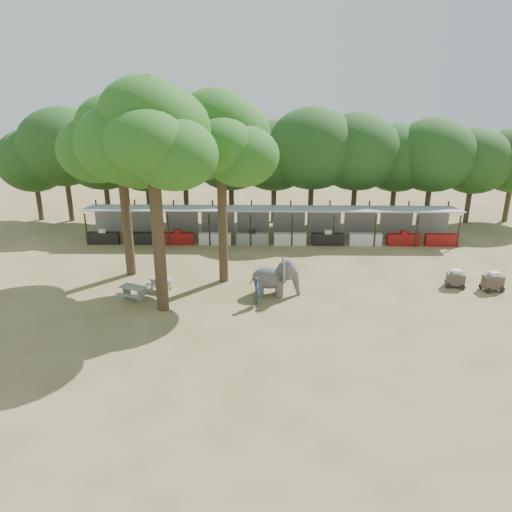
{
  "coord_description": "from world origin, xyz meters",
  "views": [
    {
      "loc": [
        -0.53,
        -22.39,
        12.09
      ],
      "look_at": [
        -1.0,
        5.0,
        2.0
      ],
      "focal_mm": 35.0,
      "sensor_mm": 36.0,
      "label": 1
    }
  ],
  "objects_px": {
    "yard_tree_center": "(149,136)",
    "cart_front": "(456,279)",
    "yard_tree_left": "(118,143)",
    "picnic_table_far": "(161,282)",
    "elephant": "(276,277)",
    "yard_tree_back": "(219,140)",
    "handler": "(257,292)",
    "picnic_table_near": "(134,291)",
    "cart_back": "(493,281)"
  },
  "relations": [
    {
      "from": "picnic_table_far",
      "to": "cart_back",
      "type": "height_order",
      "value": "cart_back"
    },
    {
      "from": "yard_tree_center",
      "to": "yard_tree_left",
      "type": "bearing_deg",
      "value": 120.96
    },
    {
      "from": "picnic_table_near",
      "to": "cart_front",
      "type": "height_order",
      "value": "cart_front"
    },
    {
      "from": "picnic_table_far",
      "to": "yard_tree_left",
      "type": "bearing_deg",
      "value": 158.4
    },
    {
      "from": "yard_tree_left",
      "to": "yard_tree_center",
      "type": "xyz_separation_m",
      "value": [
        3.0,
        -5.0,
        1.01
      ]
    },
    {
      "from": "handler",
      "to": "cart_back",
      "type": "height_order",
      "value": "handler"
    },
    {
      "from": "yard_tree_back",
      "to": "cart_back",
      "type": "relative_size",
      "value": 8.47
    },
    {
      "from": "cart_front",
      "to": "cart_back",
      "type": "xyz_separation_m",
      "value": [
        1.99,
        -0.49,
        0.04
      ]
    },
    {
      "from": "yard_tree_left",
      "to": "picnic_table_far",
      "type": "distance_m",
      "value": 8.52
    },
    {
      "from": "yard_tree_left",
      "to": "picnic_table_far",
      "type": "height_order",
      "value": "yard_tree_left"
    },
    {
      "from": "yard_tree_back",
      "to": "picnic_table_near",
      "type": "xyz_separation_m",
      "value": [
        -4.78,
        -2.91,
        -8.05
      ]
    },
    {
      "from": "yard_tree_left",
      "to": "yard_tree_back",
      "type": "distance_m",
      "value": 6.09
    },
    {
      "from": "yard_tree_left",
      "to": "picnic_table_far",
      "type": "xyz_separation_m",
      "value": [
        2.5,
        -2.55,
        -7.73
      ]
    },
    {
      "from": "handler",
      "to": "picnic_table_near",
      "type": "xyz_separation_m",
      "value": [
        -7.0,
        0.79,
        -0.36
      ]
    },
    {
      "from": "yard_tree_left",
      "to": "handler",
      "type": "xyz_separation_m",
      "value": [
        8.22,
        -4.7,
        -7.35
      ]
    },
    {
      "from": "yard_tree_back",
      "to": "elephant",
      "type": "relative_size",
      "value": 4.01
    },
    {
      "from": "yard_tree_center",
      "to": "picnic_table_near",
      "type": "distance_m",
      "value": 8.97
    },
    {
      "from": "yard_tree_left",
      "to": "picnic_table_far",
      "type": "relative_size",
      "value": 6.05
    },
    {
      "from": "handler",
      "to": "cart_front",
      "type": "distance_m",
      "value": 12.17
    },
    {
      "from": "yard_tree_center",
      "to": "cart_back",
      "type": "bearing_deg",
      "value": 7.75
    },
    {
      "from": "yard_tree_left",
      "to": "elephant",
      "type": "height_order",
      "value": "yard_tree_left"
    },
    {
      "from": "yard_tree_left",
      "to": "elephant",
      "type": "xyz_separation_m",
      "value": [
        9.28,
        -3.2,
        -7.11
      ]
    },
    {
      "from": "yard_tree_center",
      "to": "picnic_table_far",
      "type": "relative_size",
      "value": 6.61
    },
    {
      "from": "picnic_table_near",
      "to": "picnic_table_far",
      "type": "bearing_deg",
      "value": 68.8
    },
    {
      "from": "yard_tree_left",
      "to": "cart_front",
      "type": "bearing_deg",
      "value": -5.47
    },
    {
      "from": "yard_tree_center",
      "to": "cart_back",
      "type": "xyz_separation_m",
      "value": [
        19.05,
        2.59,
        -8.62
      ]
    },
    {
      "from": "handler",
      "to": "cart_back",
      "type": "relative_size",
      "value": 1.27
    },
    {
      "from": "cart_front",
      "to": "cart_back",
      "type": "relative_size",
      "value": 0.93
    },
    {
      "from": "yard_tree_back",
      "to": "handler",
      "type": "bearing_deg",
      "value": -58.99
    },
    {
      "from": "handler",
      "to": "picnic_table_far",
      "type": "relative_size",
      "value": 0.93
    },
    {
      "from": "yard_tree_back",
      "to": "picnic_table_far",
      "type": "distance_m",
      "value": 8.94
    },
    {
      "from": "yard_tree_center",
      "to": "cart_front",
      "type": "relative_size",
      "value": 9.64
    },
    {
      "from": "elephant",
      "to": "picnic_table_far",
      "type": "relative_size",
      "value": 1.55
    },
    {
      "from": "yard_tree_left",
      "to": "handler",
      "type": "relative_size",
      "value": 6.49
    },
    {
      "from": "yard_tree_center",
      "to": "picnic_table_far",
      "type": "xyz_separation_m",
      "value": [
        -0.5,
        2.45,
        -8.74
      ]
    },
    {
      "from": "cart_front",
      "to": "elephant",
      "type": "bearing_deg",
      "value": -161.06
    },
    {
      "from": "yard_tree_back",
      "to": "handler",
      "type": "xyz_separation_m",
      "value": [
        2.22,
        -3.7,
        -7.69
      ]
    },
    {
      "from": "yard_tree_center",
      "to": "cart_back",
      "type": "height_order",
      "value": "yard_tree_center"
    },
    {
      "from": "elephant",
      "to": "picnic_table_near",
      "type": "distance_m",
      "value": 8.1
    },
    {
      "from": "cart_front",
      "to": "cart_back",
      "type": "bearing_deg",
      "value": -1.58
    },
    {
      "from": "yard_tree_back",
      "to": "elephant",
      "type": "xyz_separation_m",
      "value": [
        3.28,
        -2.2,
        -7.45
      ]
    },
    {
      "from": "cart_front",
      "to": "cart_back",
      "type": "distance_m",
      "value": 2.05
    },
    {
      "from": "yard_tree_left",
      "to": "handler",
      "type": "height_order",
      "value": "yard_tree_left"
    },
    {
      "from": "yard_tree_center",
      "to": "handler",
      "type": "xyz_separation_m",
      "value": [
        5.22,
        0.3,
        -8.36
      ]
    },
    {
      "from": "yard_tree_left",
      "to": "elephant",
      "type": "relative_size",
      "value": 3.89
    },
    {
      "from": "yard_tree_center",
      "to": "cart_front",
      "type": "bearing_deg",
      "value": 10.23
    },
    {
      "from": "elephant",
      "to": "cart_back",
      "type": "distance_m",
      "value": 12.81
    },
    {
      "from": "picnic_table_far",
      "to": "cart_front",
      "type": "height_order",
      "value": "cart_front"
    },
    {
      "from": "picnic_table_near",
      "to": "cart_front",
      "type": "xyz_separation_m",
      "value": [
        18.84,
        1.98,
        0.05
      ]
    },
    {
      "from": "yard_tree_center",
      "to": "picnic_table_near",
      "type": "relative_size",
      "value": 6.39
    }
  ]
}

